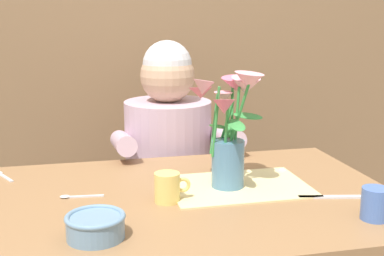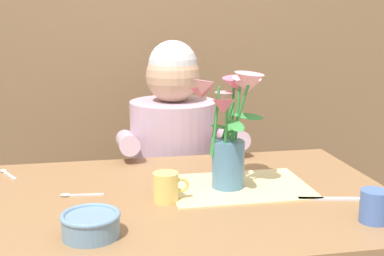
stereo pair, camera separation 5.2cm
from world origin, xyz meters
name	(u,v)px [view 1 (the left image)]	position (x,y,z in m)	size (l,w,h in m)	color
wood_panel_backdrop	(133,10)	(0.00, 1.05, 1.25)	(4.00, 0.10, 2.50)	brown
dining_table	(181,229)	(0.00, 0.00, 0.64)	(1.20, 0.80, 0.74)	olive
seated_person	(169,184)	(0.08, 0.62, 0.56)	(0.45, 0.47, 1.14)	#4C4C56
striped_placemat	(238,186)	(0.18, 0.04, 0.74)	(0.40, 0.28, 0.01)	beige
flower_vase	(230,124)	(0.15, 0.04, 0.93)	(0.23, 0.23, 0.34)	teal
ceramic_bowl	(95,225)	(-0.24, -0.22, 0.77)	(0.14, 0.14, 0.06)	#6689A8
dinner_knife	(333,197)	(0.40, -0.10, 0.74)	(0.19, 0.02, 0.01)	silver
tea_cup	(376,204)	(0.43, -0.26, 0.78)	(0.09, 0.07, 0.08)	#476BB7
ceramic_mug	(168,187)	(-0.04, -0.03, 0.78)	(0.09, 0.07, 0.08)	#E5C666
spoon_1	(2,175)	(-0.50, 0.30, 0.74)	(0.07, 0.11, 0.01)	silver
spoon_2	(286,173)	(0.37, 0.13, 0.74)	(0.02, 0.12, 0.01)	silver
spoon_3	(75,196)	(-0.28, 0.06, 0.74)	(0.12, 0.03, 0.01)	silver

